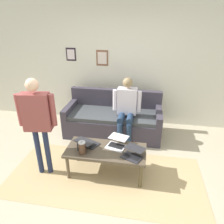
# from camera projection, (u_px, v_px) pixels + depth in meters

# --- Properties ---
(ground_plane) EXTENTS (7.68, 7.68, 0.00)m
(ground_plane) POSITION_uv_depth(u_px,v_px,m) (102.00, 183.00, 3.21)
(ground_plane) COLOR #B9AC90
(area_rug) EXTENTS (3.04, 1.39, 0.01)m
(area_rug) POSITION_uv_depth(u_px,v_px,m) (105.00, 176.00, 3.33)
(area_rug) COLOR tan
(area_rug) RESTS_ON ground_plane
(back_wall) EXTENTS (7.04, 0.11, 2.70)m
(back_wall) POSITION_uv_depth(u_px,v_px,m) (122.00, 64.00, 4.60)
(back_wall) COLOR silver
(back_wall) RESTS_ON ground_plane
(couch) EXTENTS (1.98, 0.85, 0.88)m
(couch) POSITION_uv_depth(u_px,v_px,m) (113.00, 120.00, 4.46)
(couch) COLOR #3B3642
(couch) RESTS_ON ground_plane
(coffee_table) EXTENTS (1.23, 0.57, 0.45)m
(coffee_table) POSITION_uv_depth(u_px,v_px,m) (106.00, 152.00, 3.26)
(coffee_table) COLOR brown
(coffee_table) RESTS_ON ground_plane
(laptop_left) EXTENTS (0.37, 0.40, 0.13)m
(laptop_left) POSITION_uv_depth(u_px,v_px,m) (117.00, 143.00, 3.31)
(laptop_left) COLOR silver
(laptop_left) RESTS_ON coffee_table
(laptop_center) EXTENTS (0.42, 0.42, 0.12)m
(laptop_center) POSITION_uv_depth(u_px,v_px,m) (87.00, 143.00, 3.32)
(laptop_center) COLOR #28282D
(laptop_center) RESTS_ON coffee_table
(laptop_right) EXTENTS (0.38, 0.39, 0.12)m
(laptop_right) POSITION_uv_depth(u_px,v_px,m) (133.00, 154.00, 3.06)
(laptop_right) COLOR #28282D
(laptop_right) RESTS_ON coffee_table
(french_press) EXTENTS (0.13, 0.11, 0.23)m
(french_press) POSITION_uv_depth(u_px,v_px,m) (82.00, 148.00, 3.10)
(french_press) COLOR #4C3323
(french_press) RESTS_ON coffee_table
(person_standing) EXTENTS (0.56, 0.23, 1.58)m
(person_standing) POSITION_uv_depth(u_px,v_px,m) (37.00, 116.00, 3.01)
(person_standing) COLOR #222B49
(person_standing) RESTS_ON ground_plane
(person_seated) EXTENTS (0.55, 0.51, 1.28)m
(person_seated) POSITION_uv_depth(u_px,v_px,m) (127.00, 107.00, 4.04)
(person_seated) COLOR navy
(person_seated) RESTS_ON ground_plane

